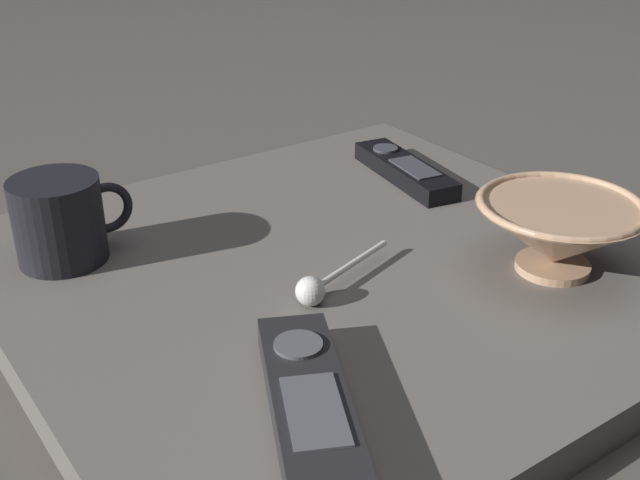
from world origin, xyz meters
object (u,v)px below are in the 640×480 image
object	(u,v)px
tv_remote_near	(405,170)
tv_remote_far	(309,403)
teaspoon	(318,286)
coffee_mug	(61,220)
cereal_bowl	(558,232)

from	to	relation	value
tv_remote_near	tv_remote_far	xyz separation A→B (m)	(0.35, 0.30, 0.00)
teaspoon	tv_remote_near	world-z (taller)	teaspoon
teaspoon	tv_remote_near	size ratio (longest dim) A/B	0.70
tv_remote_near	tv_remote_far	bearing A→B (deg)	40.72
coffee_mug	tv_remote_far	size ratio (longest dim) A/B	0.59
cereal_bowl	teaspoon	bearing A→B (deg)	-21.53
cereal_bowl	teaspoon	distance (m)	0.23
tv_remote_far	teaspoon	bearing A→B (deg)	-127.30
coffee_mug	tv_remote_near	world-z (taller)	coffee_mug
coffee_mug	tv_remote_near	bearing A→B (deg)	175.08
coffee_mug	tv_remote_near	size ratio (longest dim) A/B	0.65
cereal_bowl	tv_remote_near	world-z (taller)	cereal_bowl
coffee_mug	teaspoon	bearing A→B (deg)	127.22
coffee_mug	tv_remote_far	xyz separation A→B (m)	(-0.06, 0.34, -0.03)
tv_remote_far	tv_remote_near	bearing A→B (deg)	-139.28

